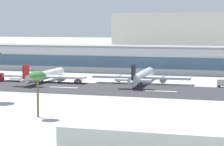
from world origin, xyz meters
TOP-DOWN VIEW (x-y plane):
  - ground_plane at (0.00, 0.00)m, footprint 1400.00×1400.00m
  - runway_strip at (0.00, 4.67)m, footprint 800.00×33.74m
  - runway_centreline_dash_4 at (-0.90, 4.67)m, footprint 12.00×1.20m
  - runway_centreline_dash_5 at (38.03, 4.67)m, footprint 12.00×1.20m
  - terminal_building at (6.06, 74.12)m, footprint 186.73×20.81m
  - distant_hotel_block at (18.86, 211.86)m, footprint 110.39×36.78m
  - airliner_red_tail_gate_0 at (-16.11, 17.96)m, footprint 38.03×42.17m
  - airliner_black_tail_gate_1 at (25.97, 24.48)m, footprint 41.70×46.38m
  - service_box_truck_0 at (59.90, 23.51)m, footprint 6.42×3.90m
  - service_baggage_tug_1 at (-0.60, 20.11)m, footprint 3.48×2.48m
  - palm_tree_2 at (15.24, -54.09)m, footprint 4.61×4.61m
  - foreground_hangar at (54.45, -71.46)m, footprint 39.94×31.67m

SIDE VIEW (x-z plane):
  - ground_plane at x=0.00m, z-range 0.00..0.00m
  - runway_strip at x=0.00m, z-range 0.00..0.08m
  - runway_centreline_dash_4 at x=-0.90m, z-range 0.08..0.09m
  - runway_centreline_dash_5 at x=38.03m, z-range 0.08..0.09m
  - service_baggage_tug_1 at x=-0.60m, z-range -0.05..2.15m
  - service_box_truck_0 at x=59.90m, z-range 0.16..3.41m
  - foreground_hangar at x=54.45m, z-range 0.00..5.30m
  - airliner_red_tail_gate_0 at x=-16.11m, z-range -1.60..7.20m
  - airliner_black_tail_gate_1 at x=25.97m, z-range -1.76..7.92m
  - terminal_building at x=6.06m, z-range 0.00..13.79m
  - palm_tree_2 at x=15.24m, z-range 4.62..17.09m
  - distant_hotel_block at x=18.86m, z-range 0.00..33.90m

